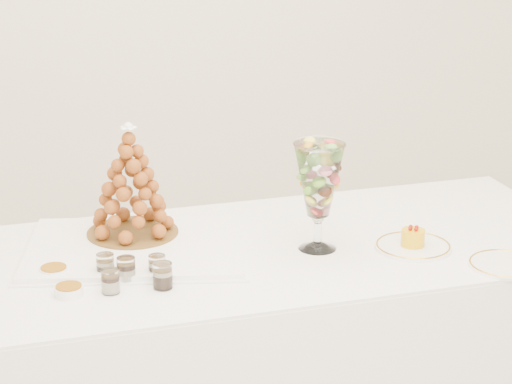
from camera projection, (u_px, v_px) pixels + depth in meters
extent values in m
cube|color=white|center=(246.00, 371.00, 3.18)|extent=(2.22, 1.01, 0.81)
cube|color=white|center=(246.00, 251.00, 3.05)|extent=(2.21, 1.01, 0.01)
cube|color=white|center=(135.00, 248.00, 3.03)|extent=(0.72, 0.59, 0.02)
cylinder|color=white|center=(317.00, 245.00, 3.05)|extent=(0.12, 0.12, 0.02)
cylinder|color=white|center=(318.00, 230.00, 3.04)|extent=(0.02, 0.02, 0.08)
sphere|color=white|center=(318.00, 218.00, 3.02)|extent=(0.04, 0.04, 0.04)
cylinder|color=white|center=(413.00, 247.00, 3.05)|extent=(0.23, 0.23, 0.01)
cylinder|color=white|center=(505.00, 265.00, 2.92)|extent=(0.22, 0.22, 0.01)
cylinder|color=white|center=(105.00, 266.00, 2.84)|extent=(0.06, 0.06, 0.07)
cylinder|color=white|center=(126.00, 269.00, 2.81)|extent=(0.06, 0.06, 0.07)
cylinder|color=white|center=(157.00, 266.00, 2.84)|extent=(0.06, 0.06, 0.07)
cylinder|color=white|center=(110.00, 281.00, 2.74)|extent=(0.06, 0.06, 0.07)
cylinder|color=white|center=(163.00, 276.00, 2.77)|extent=(0.06, 0.06, 0.07)
cylinder|color=white|center=(54.00, 272.00, 2.85)|extent=(0.08, 0.08, 0.03)
cylinder|color=white|center=(69.00, 291.00, 2.73)|extent=(0.08, 0.08, 0.02)
cylinder|color=brown|center=(133.00, 232.00, 3.12)|extent=(0.29, 0.29, 0.01)
cone|color=brown|center=(130.00, 179.00, 3.06)|extent=(0.29, 0.29, 0.34)
sphere|color=white|center=(128.00, 128.00, 3.01)|extent=(0.03, 0.03, 0.03)
cylinder|color=#E7AD0A|center=(413.00, 238.00, 3.04)|extent=(0.07, 0.07, 0.05)
sphere|color=#900B05|center=(417.00, 227.00, 3.04)|extent=(0.01, 0.01, 0.01)
sphere|color=#900B05|center=(411.00, 227.00, 3.04)|extent=(0.01, 0.01, 0.01)
sphere|color=#900B05|center=(410.00, 229.00, 3.03)|extent=(0.01, 0.01, 0.01)
sphere|color=#900B05|center=(416.00, 229.00, 3.02)|extent=(0.01, 0.01, 0.01)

